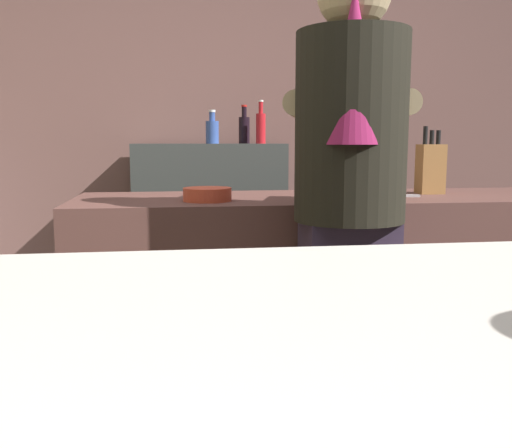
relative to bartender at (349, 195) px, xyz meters
name	(u,v)px	position (x,y,z in m)	size (l,w,h in m)	color
wall_back	(227,107)	(-0.21, 1.86, 0.38)	(5.20, 0.10, 2.70)	brown
prep_counter	(345,310)	(0.14, 0.46, -0.51)	(2.10, 0.60, 0.93)	brown
back_shelf	(210,241)	(-0.34, 1.58, -0.41)	(0.86, 0.36, 1.13)	#353936
bartender	(349,195)	(0.00, 0.00, 0.00)	(0.49, 0.55, 1.68)	#34273C
knife_block	(430,168)	(0.50, 0.50, 0.06)	(0.10, 0.08, 0.27)	olive
mixing_bowl	(207,194)	(-0.42, 0.34, -0.02)	(0.17, 0.17, 0.05)	#CB472E
chefs_knife	(388,196)	(0.28, 0.41, -0.04)	(0.24, 0.03, 0.01)	silver
bottle_soy	(244,129)	(-0.13, 1.66, 0.24)	(0.06, 0.06, 0.22)	black
bottle_vinegar	(261,127)	(-0.05, 1.56, 0.25)	(0.05, 0.05, 0.25)	red
bottle_olive_oil	(212,131)	(-0.33, 1.49, 0.23)	(0.07, 0.07, 0.18)	#345098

